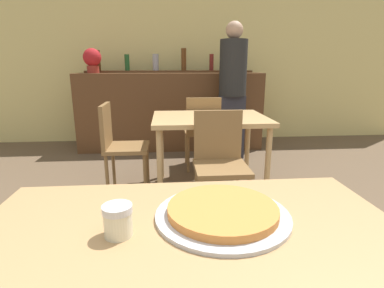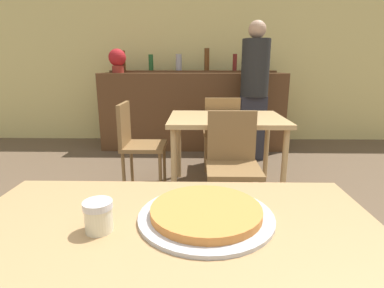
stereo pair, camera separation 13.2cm
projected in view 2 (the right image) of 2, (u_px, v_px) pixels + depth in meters
wall_back at (193, 51)px, 4.65m from camera, size 8.00×0.05×2.80m
dining_table_near at (170, 258)px, 0.83m from camera, size 1.20×0.71×0.76m
dining_table_far at (226, 125)px, 2.80m from camera, size 1.06×0.80×0.72m
bar_counter at (193, 111)px, 4.39m from camera, size 2.60×0.56×1.08m
bar_back_shelf at (192, 68)px, 4.37m from camera, size 2.39×0.24×0.34m
chair_far_side_front at (232, 159)px, 2.29m from camera, size 0.40×0.40×0.85m
chair_far_side_back at (221, 128)px, 3.39m from camera, size 0.40×0.40×0.85m
chair_far_side_left at (136, 140)px, 2.86m from camera, size 0.40×0.40×0.85m
pizza_tray at (206, 213)px, 0.88m from camera, size 0.40×0.40×0.04m
cheese_shaker at (98, 217)px, 0.80m from camera, size 0.08×0.08×0.09m
person_standing at (254, 87)px, 3.71m from camera, size 0.34×0.34×1.71m
potted_plant at (117, 59)px, 4.17m from camera, size 0.24×0.24×0.33m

